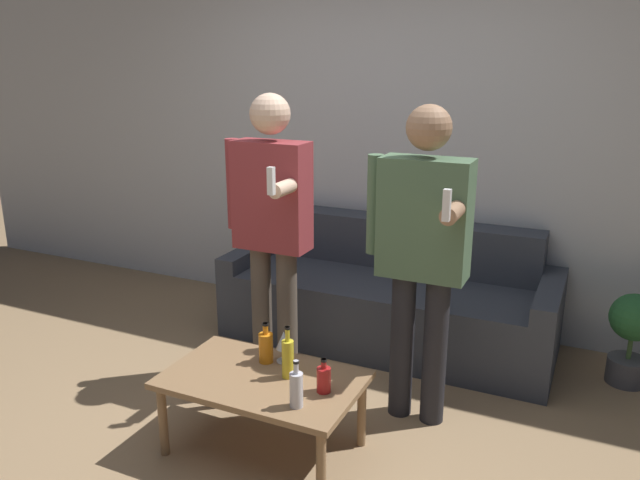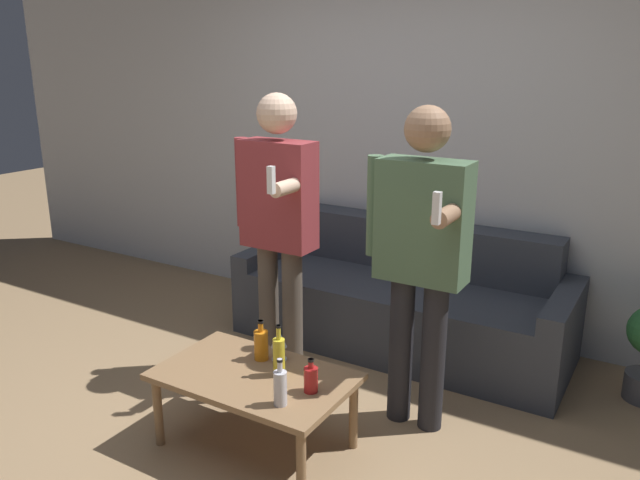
{
  "view_description": "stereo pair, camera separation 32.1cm",
  "coord_description": "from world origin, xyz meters",
  "px_view_note": "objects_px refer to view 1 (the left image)",
  "views": [
    {
      "loc": [
        1.43,
        -2.21,
        1.86
      ],
      "look_at": [
        0.13,
        0.58,
        0.95
      ],
      "focal_mm": 35.0,
      "sensor_mm": 36.0,
      "label": 1
    },
    {
      "loc": [
        1.72,
        -2.06,
        1.86
      ],
      "look_at": [
        0.13,
        0.58,
        0.95
      ],
      "focal_mm": 35.0,
      "sensor_mm": 36.0,
      "label": 2
    }
  ],
  "objects_px": {
    "couch": "(389,299)",
    "bottle_orange": "(266,347)",
    "person_standing_right": "(422,244)",
    "coffee_table": "(263,385)",
    "person_standing_left": "(271,218)"
  },
  "relations": [
    {
      "from": "bottle_orange",
      "to": "person_standing_left",
      "type": "height_order",
      "value": "person_standing_left"
    },
    {
      "from": "couch",
      "to": "person_standing_right",
      "type": "height_order",
      "value": "person_standing_right"
    },
    {
      "from": "coffee_table",
      "to": "bottle_orange",
      "type": "bearing_deg",
      "value": 113.16
    },
    {
      "from": "person_standing_left",
      "to": "couch",
      "type": "bearing_deg",
      "value": 59.99
    },
    {
      "from": "couch",
      "to": "coffee_table",
      "type": "xyz_separation_m",
      "value": [
        -0.14,
        -1.45,
        0.06
      ]
    },
    {
      "from": "coffee_table",
      "to": "person_standing_left",
      "type": "bearing_deg",
      "value": 115.03
    },
    {
      "from": "couch",
      "to": "bottle_orange",
      "type": "relative_size",
      "value": 10.37
    },
    {
      "from": "couch",
      "to": "coffee_table",
      "type": "relative_size",
      "value": 2.31
    },
    {
      "from": "bottle_orange",
      "to": "person_standing_right",
      "type": "distance_m",
      "value": 0.93
    },
    {
      "from": "person_standing_left",
      "to": "person_standing_right",
      "type": "height_order",
      "value": "person_standing_left"
    },
    {
      "from": "person_standing_left",
      "to": "person_standing_right",
      "type": "xyz_separation_m",
      "value": [
        0.89,
        -0.07,
        -0.02
      ]
    },
    {
      "from": "bottle_orange",
      "to": "person_standing_right",
      "type": "xyz_separation_m",
      "value": [
        0.64,
        0.46,
        0.49
      ]
    },
    {
      "from": "bottle_orange",
      "to": "person_standing_right",
      "type": "height_order",
      "value": "person_standing_right"
    },
    {
      "from": "bottle_orange",
      "to": "person_standing_left",
      "type": "bearing_deg",
      "value": 115.53
    },
    {
      "from": "bottle_orange",
      "to": "person_standing_right",
      "type": "bearing_deg",
      "value": 35.37
    }
  ]
}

